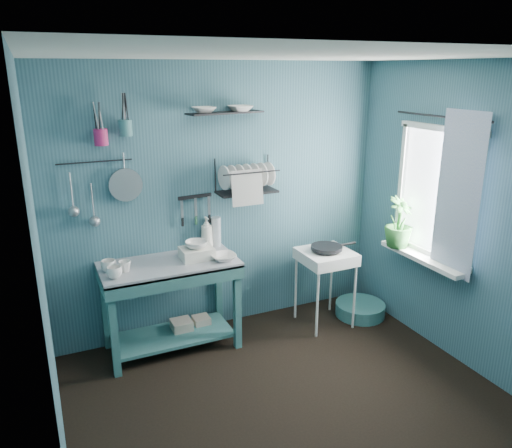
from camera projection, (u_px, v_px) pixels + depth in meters
name	position (u px, v px, depth m)	size (l,w,h in m)	color
floor	(297.00, 409.00, 3.71)	(3.20, 3.20, 0.00)	black
ceiling	(307.00, 56.00, 2.97)	(3.20, 3.20, 0.00)	silver
wall_back	(222.00, 201.00, 4.65)	(3.20, 3.20, 0.00)	#335B68
wall_front	(482.00, 369.00, 2.04)	(3.20, 3.20, 0.00)	#335B68
wall_left	(45.00, 295.00, 2.71)	(3.00, 3.00, 0.00)	#335B68
wall_right	(477.00, 223.00, 3.97)	(3.00, 3.00, 0.00)	#335B68
work_counter	(171.00, 306.00, 4.43)	(1.17, 0.59, 0.83)	#306565
mug_left	(114.00, 272.00, 3.96)	(0.12, 0.12, 0.10)	white
mug_mid	(125.00, 266.00, 4.09)	(0.10, 0.10, 0.09)	white
mug_right	(109.00, 266.00, 4.09)	(0.12, 0.12, 0.10)	white
wash_tub	(197.00, 253.00, 4.37)	(0.28, 0.22, 0.10)	silver
tub_bowl	(196.00, 245.00, 4.34)	(0.20, 0.20, 0.06)	white
soap_bottle	(207.00, 233.00, 4.60)	(0.12, 0.12, 0.30)	silver
water_bottle	(216.00, 232.00, 4.66)	(0.09, 0.09, 0.28)	#B3BDC7
counter_bowl	(223.00, 257.00, 4.34)	(0.22, 0.22, 0.05)	white
hotplate_stand	(325.00, 288.00, 4.88)	(0.47, 0.47, 0.76)	white
frying_pan	(326.00, 248.00, 4.75)	(0.30, 0.30, 0.04)	black
knife_strip	(195.00, 197.00, 4.49)	(0.32, 0.02, 0.03)	black
dish_rack	(247.00, 176.00, 4.54)	(0.55, 0.24, 0.32)	black
upper_shelf	(225.00, 113.00, 4.32)	(0.70, 0.18, 0.01)	black
shelf_bowl_left	(204.00, 111.00, 4.24)	(0.20, 0.20, 0.05)	white
shelf_bowl_right	(240.00, 118.00, 4.39)	(0.21, 0.21, 0.05)	white
utensil_cup_magenta	(101.00, 137.00, 3.97)	(0.11, 0.11, 0.13)	#B8215E
utensil_cup_teal	(125.00, 128.00, 4.03)	(0.11, 0.11, 0.13)	#387275
colander	(126.00, 185.00, 4.18)	(0.28, 0.28, 0.03)	#9EA2A6
ladle_outer	(71.00, 191.00, 4.02)	(0.01, 0.01, 0.30)	#9EA2A6
ladle_inner	(92.00, 201.00, 4.11)	(0.01, 0.01, 0.30)	#9EA2A6
hook_rail	(95.00, 162.00, 4.05)	(0.01, 0.01, 0.60)	black
window_glass	(436.00, 193.00, 4.32)	(1.10, 1.10, 0.00)	white
windowsill	(422.00, 258.00, 4.46)	(0.16, 0.95, 0.04)	white
curtain	(458.00, 195.00, 4.01)	(1.35, 1.35, 0.00)	silver
curtain_rod	(441.00, 116.00, 4.10)	(0.02, 0.02, 1.05)	black
potted_plant	(399.00, 222.00, 4.61)	(0.26, 0.26, 0.47)	#2A6B2B
storage_tin_large	(182.00, 331.00, 4.60)	(0.18, 0.18, 0.22)	tan
storage_tin_small	(201.00, 326.00, 4.71)	(0.15, 0.15, 0.20)	tan
floor_basin	(360.00, 309.00, 5.12)	(0.50, 0.50, 0.13)	teal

